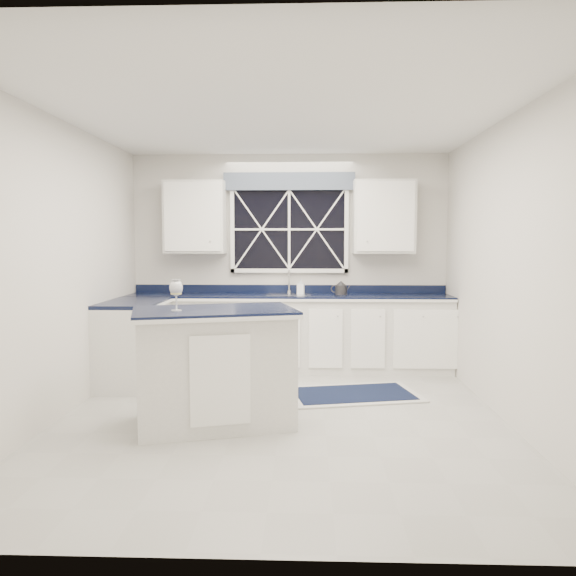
{
  "coord_description": "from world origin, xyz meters",
  "views": [
    {
      "loc": [
        0.24,
        -4.94,
        1.6
      ],
      "look_at": [
        0.05,
        0.4,
        1.15
      ],
      "focal_mm": 35.0,
      "sensor_mm": 36.0,
      "label": 1
    }
  ],
  "objects_px": {
    "kettle": "(341,288)",
    "wine_glass": "(176,289)",
    "faucet": "(289,281)",
    "island": "(215,367)",
    "dishwasher": "(201,337)",
    "soap_bottle": "(301,286)"
  },
  "relations": [
    {
      "from": "kettle",
      "to": "wine_glass",
      "type": "xyz_separation_m",
      "value": [
        -1.51,
        -2.31,
        0.18
      ]
    },
    {
      "from": "kettle",
      "to": "wine_glass",
      "type": "height_order",
      "value": "wine_glass"
    },
    {
      "from": "faucet",
      "to": "island",
      "type": "distance_m",
      "value": 2.45
    },
    {
      "from": "dishwasher",
      "to": "kettle",
      "type": "xyz_separation_m",
      "value": [
        1.75,
        0.05,
        0.61
      ]
    },
    {
      "from": "faucet",
      "to": "wine_glass",
      "type": "distance_m",
      "value": 2.6
    },
    {
      "from": "dishwasher",
      "to": "kettle",
      "type": "distance_m",
      "value": 1.85
    },
    {
      "from": "dishwasher",
      "to": "wine_glass",
      "type": "distance_m",
      "value": 2.4
    },
    {
      "from": "faucet",
      "to": "wine_glass",
      "type": "height_order",
      "value": "wine_glass"
    },
    {
      "from": "island",
      "to": "faucet",
      "type": "bearing_deg",
      "value": 60.27
    },
    {
      "from": "faucet",
      "to": "kettle",
      "type": "bearing_deg",
      "value": -12.4
    },
    {
      "from": "dishwasher",
      "to": "soap_bottle",
      "type": "relative_size",
      "value": 4.25
    },
    {
      "from": "dishwasher",
      "to": "soap_bottle",
      "type": "distance_m",
      "value": 1.41
    },
    {
      "from": "wine_glass",
      "to": "soap_bottle",
      "type": "bearing_deg",
      "value": 67.07
    },
    {
      "from": "kettle",
      "to": "wine_glass",
      "type": "bearing_deg",
      "value": -111.38
    },
    {
      "from": "kettle",
      "to": "soap_bottle",
      "type": "bearing_deg",
      "value": -178.45
    },
    {
      "from": "wine_glass",
      "to": "soap_bottle",
      "type": "distance_m",
      "value": 2.61
    },
    {
      "from": "dishwasher",
      "to": "island",
      "type": "bearing_deg",
      "value": -75.93
    },
    {
      "from": "dishwasher",
      "to": "island",
      "type": "xyz_separation_m",
      "value": [
        0.53,
        -2.12,
        0.1
      ]
    },
    {
      "from": "faucet",
      "to": "soap_bottle",
      "type": "relative_size",
      "value": 1.57
    },
    {
      "from": "dishwasher",
      "to": "wine_glass",
      "type": "bearing_deg",
      "value": -84.04
    },
    {
      "from": "dishwasher",
      "to": "soap_bottle",
      "type": "xyz_separation_m",
      "value": [
        1.25,
        0.14,
        0.63
      ]
    },
    {
      "from": "island",
      "to": "wine_glass",
      "type": "xyz_separation_m",
      "value": [
        -0.29,
        -0.14,
        0.69
      ]
    }
  ]
}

